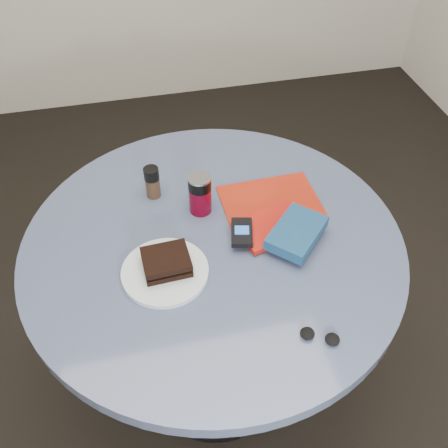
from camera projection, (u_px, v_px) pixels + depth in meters
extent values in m
plane|color=black|center=(216.00, 377.00, 1.84)|extent=(4.00, 4.00, 0.00)
cylinder|color=black|center=(216.00, 375.00, 1.83)|extent=(0.48, 0.48, 0.03)
cylinder|color=black|center=(215.00, 321.00, 1.58)|extent=(0.11, 0.11, 0.68)
cylinder|color=#404B69|center=(213.00, 244.00, 1.32)|extent=(1.00, 1.00, 0.04)
cylinder|color=white|center=(165.00, 272.00, 1.22)|extent=(0.27, 0.27, 0.01)
cube|color=black|center=(167.00, 265.00, 1.22)|extent=(0.12, 0.10, 0.02)
cube|color=#352614|center=(166.00, 262.00, 1.21)|extent=(0.10, 0.09, 0.01)
cube|color=black|center=(166.00, 259.00, 1.20)|extent=(0.12, 0.10, 0.02)
cylinder|color=#630419|center=(200.00, 199.00, 1.36)|extent=(0.08, 0.08, 0.08)
cylinder|color=black|center=(200.00, 184.00, 1.32)|extent=(0.08, 0.08, 0.03)
cylinder|color=silver|center=(199.00, 178.00, 1.30)|extent=(0.08, 0.08, 0.01)
cylinder|color=#3C281A|center=(153.00, 187.00, 1.40)|extent=(0.05, 0.05, 0.06)
cylinder|color=black|center=(151.00, 174.00, 1.37)|extent=(0.05, 0.05, 0.03)
cube|color=#9E200E|center=(271.00, 202.00, 1.40)|extent=(0.28, 0.21, 0.00)
cube|color=#A7160D|center=(272.00, 226.00, 1.32)|extent=(0.21, 0.17, 0.02)
cube|color=navy|center=(297.00, 233.00, 1.27)|extent=(0.19, 0.19, 0.03)
cube|color=black|center=(242.00, 232.00, 1.29)|extent=(0.07, 0.11, 0.02)
cube|color=#2052A3|center=(242.00, 230.00, 1.28)|extent=(0.04, 0.04, 0.00)
ellipsoid|color=black|center=(307.00, 333.00, 1.10)|extent=(0.04, 0.04, 0.02)
ellipsoid|color=black|center=(332.00, 339.00, 1.09)|extent=(0.04, 0.04, 0.02)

